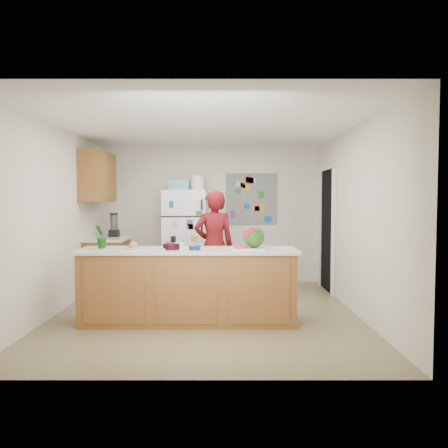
{
  "coord_description": "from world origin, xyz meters",
  "views": [
    {
      "loc": [
        0.24,
        -5.85,
        1.51
      ],
      "look_at": [
        0.24,
        0.2,
        1.19
      ],
      "focal_mm": 35.0,
      "sensor_mm": 36.0,
      "label": 1
    }
  ],
  "objects_px": {
    "watermelon": "(254,237)",
    "person": "(214,246)",
    "cherry_bowl": "(171,247)",
    "refrigerator": "(185,238)"
  },
  "relations": [
    {
      "from": "watermelon",
      "to": "cherry_bowl",
      "type": "distance_m",
      "value": 1.02
    },
    {
      "from": "cherry_bowl",
      "to": "refrigerator",
      "type": "bearing_deg",
      "value": 91.15
    },
    {
      "from": "refrigerator",
      "to": "watermelon",
      "type": "distance_m",
      "value": 2.59
    },
    {
      "from": "person",
      "to": "watermelon",
      "type": "bearing_deg",
      "value": 102.07
    },
    {
      "from": "refrigerator",
      "to": "cherry_bowl",
      "type": "distance_m",
      "value": 2.45
    },
    {
      "from": "person",
      "to": "watermelon",
      "type": "distance_m",
      "value": 1.3
    },
    {
      "from": "watermelon",
      "to": "person",
      "type": "bearing_deg",
      "value": 114.01
    },
    {
      "from": "person",
      "to": "watermelon",
      "type": "height_order",
      "value": "person"
    },
    {
      "from": "watermelon",
      "to": "refrigerator",
      "type": "bearing_deg",
      "value": 114.29
    },
    {
      "from": "person",
      "to": "refrigerator",
      "type": "bearing_deg",
      "value": -77.36
    }
  ]
}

